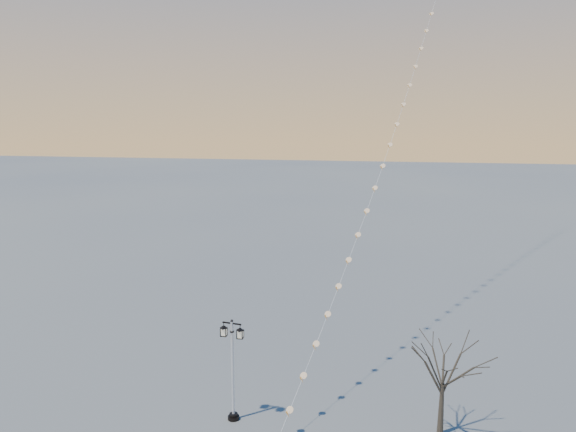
# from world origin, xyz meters

# --- Properties ---
(street_lamp) EXTENTS (1.24, 0.56, 4.91)m
(street_lamp) POSITION_xyz_m (-2.85, 1.28, 2.72)
(street_lamp) COLOR black
(street_lamp) RESTS_ON ground
(bare_tree) EXTENTS (2.74, 2.74, 4.55)m
(bare_tree) POSITION_xyz_m (6.54, 1.80, 3.16)
(bare_tree) COLOR #352E24
(bare_tree) RESTS_ON ground
(kite_train) EXTENTS (11.84, 40.67, 38.52)m
(kite_train) POSITION_xyz_m (5.20, 19.17, 19.17)
(kite_train) COLOR black
(kite_train) RESTS_ON ground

